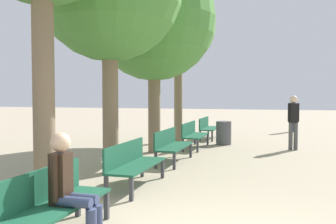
% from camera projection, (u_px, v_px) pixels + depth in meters
% --- Properties ---
extents(bench_row_0, '(0.53, 1.80, 0.82)m').
position_uv_depth(bench_row_0, '(50.00, 200.00, 4.36)').
color(bench_row_0, '#195138').
rests_on(bench_row_0, ground_plane).
extents(bench_row_1, '(0.53, 1.80, 0.82)m').
position_uv_depth(bench_row_1, '(132.00, 162.00, 6.87)').
color(bench_row_1, '#195138').
rests_on(bench_row_1, ground_plane).
extents(bench_row_2, '(0.53, 1.80, 0.82)m').
position_uv_depth(bench_row_2, '(171.00, 144.00, 9.39)').
color(bench_row_2, '#195138').
rests_on(bench_row_2, ground_plane).
extents(bench_row_3, '(0.53, 1.80, 0.82)m').
position_uv_depth(bench_row_3, '(193.00, 133.00, 11.90)').
color(bench_row_3, '#195138').
rests_on(bench_row_3, ground_plane).
extents(bench_row_4, '(0.53, 1.80, 0.82)m').
position_uv_depth(bench_row_4, '(208.00, 127.00, 14.41)').
color(bench_row_4, '#195138').
rests_on(bench_row_4, ground_plane).
extents(tree_row_2, '(3.59, 3.59, 5.70)m').
position_uv_depth(tree_row_2, '(154.00, 20.00, 10.88)').
color(tree_row_2, '#7A664C').
rests_on(tree_row_2, ground_plane).
extents(tree_row_3, '(2.68, 2.68, 5.48)m').
position_uv_depth(tree_row_3, '(178.00, 29.00, 13.56)').
color(tree_row_3, '#7A664C').
rests_on(tree_row_3, ground_plane).
extents(person_seated, '(0.60, 0.34, 1.26)m').
position_uv_depth(person_seated, '(70.00, 184.00, 4.33)').
color(person_seated, '#384260').
rests_on(person_seated, ground_plane).
extents(pedestrian_near, '(0.31, 0.21, 1.55)m').
position_uv_depth(pedestrian_near, '(292.00, 113.00, 17.05)').
color(pedestrian_near, '#384260').
rests_on(pedestrian_near, ground_plane).
extents(pedestrian_mid, '(0.34, 0.27, 1.68)m').
position_uv_depth(pedestrian_mid, '(293.00, 119.00, 11.46)').
color(pedestrian_mid, '#4C4C4C').
rests_on(pedestrian_mid, ground_plane).
extents(trash_bin, '(0.52, 0.52, 0.79)m').
position_uv_depth(trash_bin, '(224.00, 133.00, 12.75)').
color(trash_bin, '#4C4C51').
rests_on(trash_bin, ground_plane).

